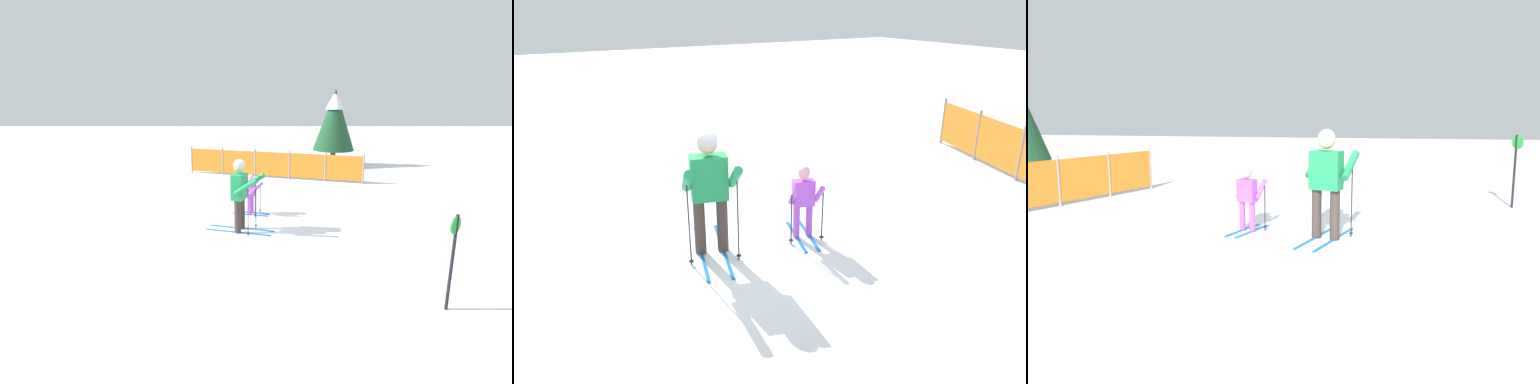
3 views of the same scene
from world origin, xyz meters
TOP-DOWN VIEW (x-y plane):
  - ground_plane at (0.00, 0.00)m, footprint 60.00×60.00m
  - skier_adult at (-0.20, -0.31)m, footprint 1.71×0.93m
  - skier_child at (0.04, 1.08)m, footprint 1.08×0.59m

SIDE VIEW (x-z plane):
  - ground_plane at x=0.00m, z-range 0.00..0.00m
  - skier_child at x=0.04m, z-range 0.09..1.22m
  - skier_adult at x=-0.20m, z-range 0.18..1.96m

